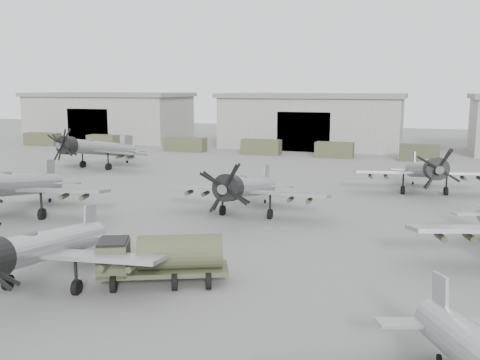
# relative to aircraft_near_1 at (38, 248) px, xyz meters

# --- Properties ---
(ground) EXTENTS (220.00, 220.00, 0.00)m
(ground) POSITION_rel_aircraft_near_1_xyz_m (-0.10, 4.48, -2.18)
(ground) COLOR slate
(ground) RESTS_ON ground
(hangar_left) EXTENTS (29.00, 14.80, 8.70)m
(hangar_left) POSITION_rel_aircraft_near_1_xyz_m (-38.10, 66.44, 2.19)
(hangar_left) COLOR #A2A298
(hangar_left) RESTS_ON ground
(hangar_center) EXTENTS (29.00, 14.80, 8.70)m
(hangar_center) POSITION_rel_aircraft_near_1_xyz_m (-0.10, 66.44, 2.19)
(hangar_center) COLOR #A2A298
(hangar_center) RESTS_ON ground
(support_truck_0) EXTENTS (6.14, 2.20, 2.09)m
(support_truck_0) POSITION_rel_aircraft_near_1_xyz_m (-43.65, 54.48, -1.13)
(support_truck_0) COLOR #47452E
(support_truck_0) RESTS_ON ground
(support_truck_1) EXTENTS (4.94, 2.20, 2.08)m
(support_truck_1) POSITION_rel_aircraft_near_1_xyz_m (-31.84, 54.48, -1.14)
(support_truck_1) COLOR #4A4830
(support_truck_1) RESTS_ON ground
(support_truck_2) EXTENTS (6.42, 2.20, 2.09)m
(support_truck_2) POSITION_rel_aircraft_near_1_xyz_m (-17.30, 54.48, -1.13)
(support_truck_2) COLOR #45472E
(support_truck_2) RESTS_ON ground
(support_truck_3) EXTENTS (5.70, 2.20, 2.15)m
(support_truck_3) POSITION_rel_aircraft_near_1_xyz_m (-5.19, 54.48, -1.10)
(support_truck_3) COLOR #47462E
(support_truck_3) RESTS_ON ground
(support_truck_4) EXTENTS (5.26, 2.20, 2.11)m
(support_truck_4) POSITION_rel_aircraft_near_1_xyz_m (5.45, 54.48, -1.12)
(support_truck_4) COLOR #43442C
(support_truck_4) RESTS_ON ground
(support_truck_5) EXTENTS (5.10, 2.20, 2.17)m
(support_truck_5) POSITION_rel_aircraft_near_1_xyz_m (16.73, 54.48, -1.09)
(support_truck_5) COLOR #393E29
(support_truck_5) RESTS_ON ground
(aircraft_near_1) EXTENTS (12.06, 10.85, 4.79)m
(aircraft_near_1) POSITION_rel_aircraft_near_1_xyz_m (0.00, 0.00, 0.00)
(aircraft_near_1) COLOR #A0A3A9
(aircraft_near_1) RESTS_ON ground
(aircraft_mid_1) EXTENTS (14.06, 12.65, 5.59)m
(aircraft_mid_1) POSITION_rel_aircraft_near_1_xyz_m (-11.51, 11.29, 0.36)
(aircraft_mid_1) COLOR gray
(aircraft_mid_1) RESTS_ON ground
(aircraft_mid_2) EXTENTS (12.41, 11.17, 5.00)m
(aircraft_mid_2) POSITION_rel_aircraft_near_1_xyz_m (4.58, 17.37, 0.10)
(aircraft_mid_2) COLOR #919499
(aircraft_mid_2) RESTS_ON ground
(aircraft_far_0) EXTENTS (13.83, 12.45, 5.49)m
(aircraft_far_0) POSITION_rel_aircraft_near_1_xyz_m (-20.13, 34.57, 0.32)
(aircraft_far_0) COLOR gray
(aircraft_far_0) RESTS_ON ground
(aircraft_far_1) EXTENTS (12.72, 11.45, 5.05)m
(aircraft_far_1) POSITION_rel_aircraft_near_1_xyz_m (17.37, 30.67, 0.12)
(aircraft_far_1) COLOR gray
(aircraft_far_1) RESTS_ON ground
(fuel_tanker) EXTENTS (6.65, 4.60, 2.45)m
(fuel_tanker) POSITION_rel_aircraft_near_1_xyz_m (4.93, 3.00, -0.77)
(fuel_tanker) COLOR #42462E
(fuel_tanker) RESTS_ON ground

